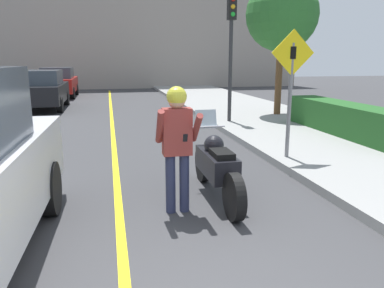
% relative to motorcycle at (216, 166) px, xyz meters
% --- Properties ---
extents(sidewalk_curb, '(4.40, 44.00, 0.16)m').
position_rel_motorcycle_xyz_m(sidewalk_curb, '(3.87, 1.19, -0.44)').
color(sidewalk_curb, gray).
rests_on(sidewalk_curb, ground).
extents(road_center_line, '(0.12, 36.00, 0.01)m').
position_rel_motorcycle_xyz_m(road_center_line, '(-1.53, 3.19, -0.51)').
color(road_center_line, yellow).
rests_on(road_center_line, ground).
extents(building_backdrop, '(28.00, 1.20, 8.59)m').
position_rel_motorcycle_xyz_m(building_backdrop, '(-0.93, 23.19, 3.78)').
color(building_backdrop, gray).
rests_on(building_backdrop, ground).
extents(motorcycle, '(0.62, 2.39, 1.32)m').
position_rel_motorcycle_xyz_m(motorcycle, '(0.00, 0.00, 0.00)').
color(motorcycle, black).
rests_on(motorcycle, ground).
extents(person_biker, '(0.59, 0.49, 1.80)m').
position_rel_motorcycle_xyz_m(person_biker, '(-0.70, -0.43, 0.60)').
color(person_biker, '#282D4C').
rests_on(person_biker, ground).
extents(crossing_sign, '(0.91, 0.08, 2.57)m').
position_rel_motorcycle_xyz_m(crossing_sign, '(1.99, 1.56, 1.19)').
color(crossing_sign, slate).
rests_on(crossing_sign, sidewalk_curb).
extents(traffic_light, '(0.26, 0.30, 3.94)m').
position_rel_motorcycle_xyz_m(traffic_light, '(2.25, 6.21, 2.37)').
color(traffic_light, '#2D2D30').
rests_on(traffic_light, sidewalk_curb).
extents(hedge_row, '(0.90, 4.96, 0.82)m').
position_rel_motorcycle_xyz_m(hedge_row, '(4.67, 3.46, 0.05)').
color(hedge_row, '#235623').
rests_on(hedge_row, sidewalk_curb).
extents(street_tree, '(2.54, 2.54, 4.79)m').
position_rel_motorcycle_xyz_m(street_tree, '(4.48, 7.36, 3.14)').
color(street_tree, brown).
rests_on(street_tree, sidewalk_curb).
extents(parked_car_black, '(1.88, 4.20, 1.68)m').
position_rel_motorcycle_xyz_m(parked_car_black, '(-4.40, 11.92, 0.34)').
color(parked_car_black, black).
rests_on(parked_car_black, ground).
extents(parked_car_red, '(1.88, 4.20, 1.68)m').
position_rel_motorcycle_xyz_m(parked_car_red, '(-4.36, 17.32, 0.34)').
color(parked_car_red, black).
rests_on(parked_car_red, ground).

